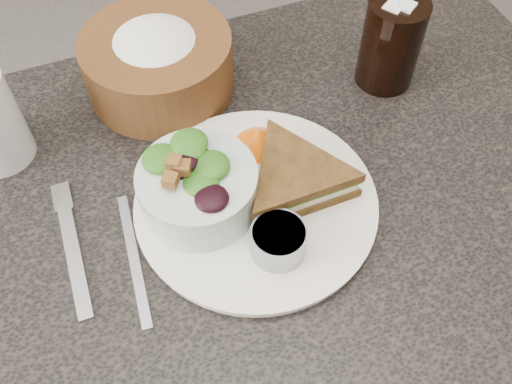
{
  "coord_description": "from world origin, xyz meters",
  "views": [
    {
      "loc": [
        -0.14,
        -0.36,
        1.32
      ],
      "look_at": [
        0.0,
        0.0,
        0.78
      ],
      "focal_mm": 40.0,
      "sensor_mm": 36.0,
      "label": 1
    }
  ],
  "objects": [
    {
      "name": "orange_wedge",
      "position": [
        0.03,
        0.08,
        0.78
      ],
      "size": [
        0.09,
        0.09,
        0.03
      ],
      "primitive_type": "cone",
      "rotation": [
        0.0,
        0.0,
        0.61
      ],
      "color": "#E55C06",
      "rests_on": "dinner_plate"
    },
    {
      "name": "knife",
      "position": [
        -0.16,
        -0.02,
        0.75
      ],
      "size": [
        0.03,
        0.18,
        0.0
      ],
      "primitive_type": "cube",
      "rotation": [
        0.0,
        0.0,
        -0.08
      ],
      "color": "#9EA3AC",
      "rests_on": "dining_table"
    },
    {
      "name": "fork",
      "position": [
        -0.22,
        0.01,
        0.75
      ],
      "size": [
        0.02,
        0.17,
        0.0
      ],
      "primitive_type": "cube",
      "rotation": [
        0.0,
        0.0,
        -0.03
      ],
      "color": "#A6A6A6",
      "rests_on": "dining_table"
    },
    {
      "name": "cola_glass",
      "position": [
        0.25,
        0.14,
        0.82
      ],
      "size": [
        0.08,
        0.08,
        0.14
      ],
      "primitive_type": null,
      "rotation": [
        0.0,
        0.0,
        -0.0
      ],
      "color": "black",
      "rests_on": "dining_table"
    },
    {
      "name": "bread_basket",
      "position": [
        -0.05,
        0.24,
        0.81
      ],
      "size": [
        0.27,
        0.27,
        0.12
      ],
      "primitive_type": null,
      "rotation": [
        0.0,
        0.0,
        -0.4
      ],
      "color": "#53341C",
      "rests_on": "dining_table"
    },
    {
      "name": "dining_table",
      "position": [
        0.0,
        0.0,
        0.38
      ],
      "size": [
        1.0,
        0.7,
        0.75
      ],
      "primitive_type": "cube",
      "color": "black",
      "rests_on": "floor"
    },
    {
      "name": "dressing_ramekin",
      "position": [
        -0.0,
        -0.07,
        0.78
      ],
      "size": [
        0.07,
        0.07,
        0.04
      ],
      "primitive_type": "cylinder",
      "rotation": [
        0.0,
        0.0,
        0.11
      ],
      "color": "gray",
      "rests_on": "dinner_plate"
    },
    {
      "name": "sandwich",
      "position": [
        0.05,
        0.0,
        0.78
      ],
      "size": [
        0.17,
        0.17,
        0.04
      ],
      "primitive_type": null,
      "rotation": [
        0.0,
        0.0,
        0.02
      ],
      "color": "brown",
      "rests_on": "dinner_plate"
    },
    {
      "name": "dinner_plate",
      "position": [
        0.0,
        0.0,
        0.76
      ],
      "size": [
        0.29,
        0.29,
        0.01
      ],
      "primitive_type": "cylinder",
      "color": "silver",
      "rests_on": "dining_table"
    },
    {
      "name": "salad_bowl",
      "position": [
        -0.06,
        0.02,
        0.8
      ],
      "size": [
        0.18,
        0.18,
        0.08
      ],
      "primitive_type": null,
      "rotation": [
        0.0,
        0.0,
        0.39
      ],
      "color": "#B0C4B8",
      "rests_on": "dinner_plate"
    }
  ]
}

